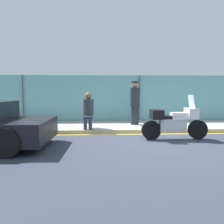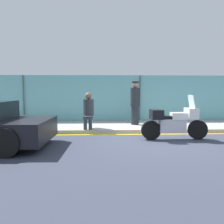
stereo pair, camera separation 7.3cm
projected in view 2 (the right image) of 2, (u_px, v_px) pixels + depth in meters
ground_plane at (157, 139)px, 7.05m from camera, size 120.00×120.00×0.00m
sidewalk at (144, 126)px, 9.19m from camera, size 40.35×2.53×0.14m
curb_paint_stripe at (151, 134)px, 7.85m from camera, size 40.35×0.18×0.01m
storefront_fence at (139, 99)px, 10.43m from camera, size 38.34×0.17×2.28m
motorcycle at (174, 122)px, 6.93m from camera, size 2.13×0.51×1.42m
officer_standing at (135, 103)px, 9.10m from camera, size 0.40×0.40×1.80m
person_seated_on_curb at (88, 109)px, 8.25m from camera, size 0.41×0.70×1.35m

